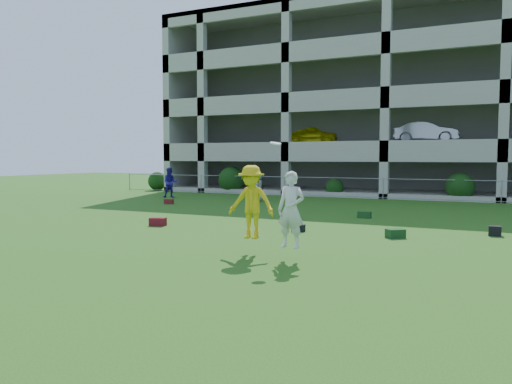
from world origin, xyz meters
The scene contains 13 objects.
ground centered at (0.00, 0.00, 0.00)m, with size 100.00×100.00×0.00m, color #235114.
bystander_a centered at (-11.47, 14.72, 0.88)m, with size 0.85×0.67×1.76m, color navy.
bystander_c centered at (-5.66, 14.43, 0.79)m, with size 0.78×0.50×1.59m, color gray.
bag_red_a centered at (-4.85, 4.52, 0.14)m, with size 0.55×0.30×0.28m, color #590F1A.
bag_black_b centered at (-0.01, 5.38, 0.11)m, with size 0.40×0.25×0.22m, color black.
bag_green_c centered at (3.00, 5.40, 0.13)m, with size 0.50×0.35×0.26m, color #173C15.
crate_d centered at (5.65, 7.08, 0.15)m, with size 0.35×0.35×0.30m, color black.
bag_red_f centered at (-9.22, 11.37, 0.12)m, with size 0.45×0.28×0.24m, color #501C0D.
bag_green_g centered at (1.08, 9.78, 0.12)m, with size 0.50×0.30×0.25m, color #14381A.
frisbee_contest centered at (0.52, 1.36, 1.25)m, with size 2.11×0.96×2.44m.
parking_garage centered at (-0.01, 27.70, 6.01)m, with size 30.00×14.00×12.00m.
fence centered at (0.00, 19.00, 0.61)m, with size 36.06×0.06×1.20m.
shrub_row centered at (4.59, 19.70, 1.51)m, with size 34.38×2.52×3.50m.
Camera 1 is at (5.49, -9.45, 2.36)m, focal length 35.00 mm.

